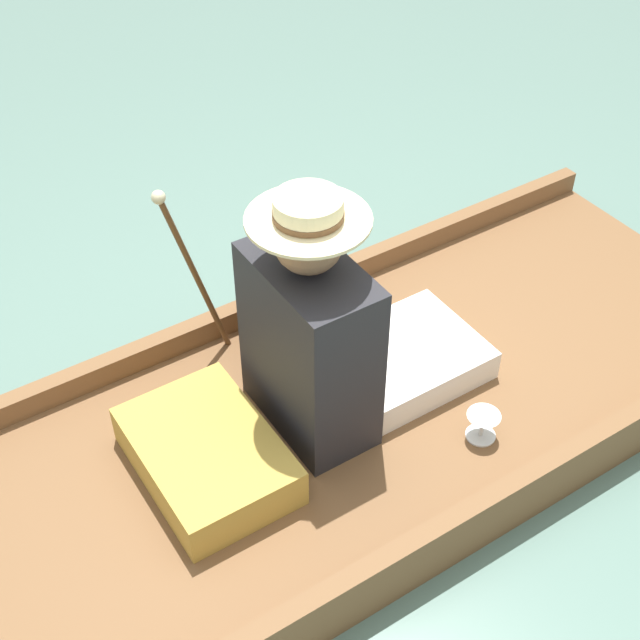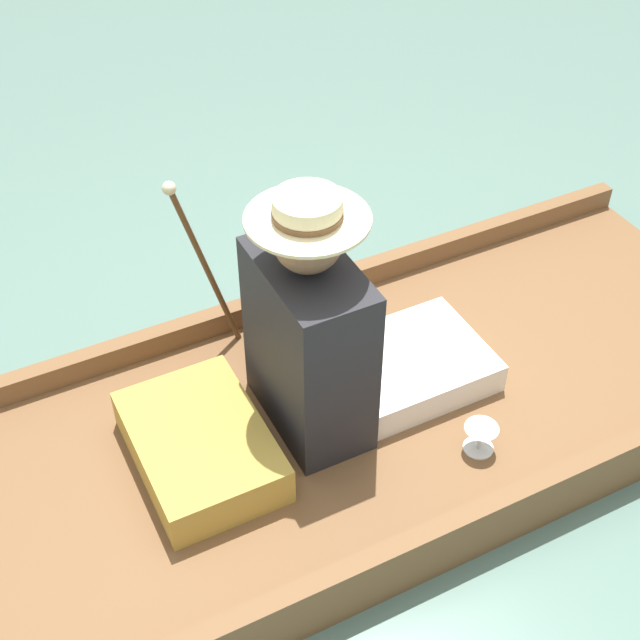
{
  "view_description": "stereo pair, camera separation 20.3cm",
  "coord_description": "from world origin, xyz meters",
  "px_view_note": "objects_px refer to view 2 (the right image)",
  "views": [
    {
      "loc": [
        1.61,
        -1.14,
        2.27
      ],
      "look_at": [
        -0.05,
        -0.07,
        0.51
      ],
      "focal_mm": 50.0,
      "sensor_mm": 36.0,
      "label": 1
    },
    {
      "loc": [
        1.71,
        -0.96,
        2.27
      ],
      "look_at": [
        -0.05,
        -0.07,
        0.51
      ],
      "focal_mm": 50.0,
      "sensor_mm": 36.0,
      "label": 2
    }
  ],
  "objects_px": {
    "seated_person": "(333,338)",
    "wine_glass": "(481,435)",
    "teddy_bear": "(279,296)",
    "walking_cane": "(199,252)"
  },
  "relations": [
    {
      "from": "seated_person",
      "to": "walking_cane",
      "type": "height_order",
      "value": "seated_person"
    },
    {
      "from": "seated_person",
      "to": "walking_cane",
      "type": "bearing_deg",
      "value": -141.8
    },
    {
      "from": "teddy_bear",
      "to": "walking_cane",
      "type": "bearing_deg",
      "value": -108.35
    },
    {
      "from": "seated_person",
      "to": "wine_glass",
      "type": "distance_m",
      "value": 0.55
    },
    {
      "from": "seated_person",
      "to": "teddy_bear",
      "type": "distance_m",
      "value": 0.38
    },
    {
      "from": "teddy_bear",
      "to": "wine_glass",
      "type": "height_order",
      "value": "teddy_bear"
    },
    {
      "from": "seated_person",
      "to": "teddy_bear",
      "type": "height_order",
      "value": "seated_person"
    },
    {
      "from": "teddy_bear",
      "to": "wine_glass",
      "type": "distance_m",
      "value": 0.82
    },
    {
      "from": "wine_glass",
      "to": "walking_cane",
      "type": "distance_m",
      "value": 1.06
    },
    {
      "from": "seated_person",
      "to": "wine_glass",
      "type": "height_order",
      "value": "seated_person"
    }
  ]
}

